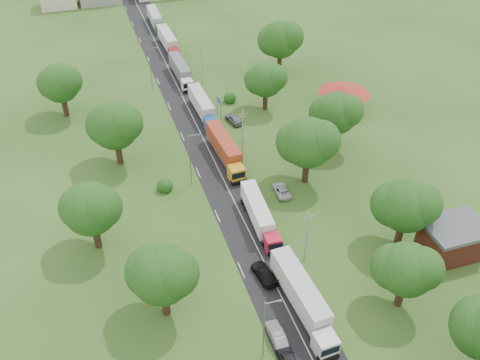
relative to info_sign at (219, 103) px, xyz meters
name	(u,v)px	position (x,y,z in m)	size (l,w,h in m)	color
ground	(252,236)	(-5.20, -35.00, -3.00)	(260.00, 260.00, 0.00)	#274818
road	(215,162)	(-5.20, -15.00, -3.00)	(8.00, 200.00, 0.04)	black
info_sign	(219,103)	(0.00, 0.00, 0.00)	(0.12, 3.10, 4.10)	slate
pole_1	(307,237)	(0.30, -42.00, 1.68)	(1.60, 0.24, 9.00)	gray
pole_2	(243,132)	(0.30, -14.00, 1.68)	(1.60, 0.24, 9.00)	gray
pole_3	(202,66)	(0.30, 14.00, 1.68)	(1.60, 0.24, 9.00)	gray
pole_4	(174,20)	(0.30, 42.00, 1.68)	(1.60, 0.24, 9.00)	gray
lamp_0	(265,328)	(-10.55, -55.00, 2.55)	(2.03, 0.22, 10.00)	slate
lamp_1	(191,158)	(-10.55, -20.00, 2.55)	(2.03, 0.22, 10.00)	slate
lamp_2	(151,67)	(-10.55, 15.00, 2.55)	(2.03, 0.22, 10.00)	slate
tree_2	(406,269)	(8.79, -52.86, 3.59)	(8.00, 8.00, 10.10)	#382616
tree_3	(406,205)	(14.79, -42.84, 4.22)	(8.80, 8.80, 11.07)	#382616
tree_4	(308,142)	(7.79, -24.83, 4.85)	(9.60, 9.60, 12.05)	#382616
tree_5	(336,113)	(16.79, -16.84, 4.22)	(8.80, 8.80, 11.07)	#382616
tree_6	(266,80)	(9.79, 0.14, 3.59)	(8.00, 8.00, 10.10)	#382616
tree_7	(280,39)	(18.79, 15.17, 4.85)	(9.60, 9.60, 12.05)	#382616
tree_10	(162,273)	(-20.21, -44.84, 4.22)	(8.80, 8.80, 11.07)	#382616
tree_11	(90,208)	(-27.21, -29.84, 4.22)	(8.80, 8.80, 11.07)	#382616
tree_12	(114,125)	(-21.21, -9.83, 4.85)	(9.60, 9.60, 12.05)	#382616
tree_13	(60,83)	(-29.21, 10.16, 4.22)	(8.80, 8.80, 11.07)	#382616
house_brick	(453,239)	(20.80, -47.00, -0.35)	(8.60, 6.60, 5.20)	maroon
house_cream	(344,93)	(24.80, -5.00, 0.64)	(10.08, 10.08, 5.80)	beige
truck_0	(303,298)	(-3.48, -49.98, -0.69)	(3.35, 15.74, 4.35)	silver
truck_1	(259,214)	(-3.25, -32.79, -1.00)	(2.98, 13.63, 3.77)	red
truck_2	(225,149)	(-3.18, -14.80, -0.78)	(3.26, 15.17, 4.19)	gold
truck_3	(202,106)	(-3.02, 1.49, -0.92)	(2.72, 14.18, 3.93)	#174C8B
truck_4	(181,71)	(-3.53, 18.47, -0.96)	(2.72, 13.94, 3.86)	white
truck_5	(168,41)	(-2.87, 35.08, -0.87)	(2.83, 14.53, 4.02)	maroon
truck_6	(155,19)	(-3.05, 51.24, -0.99)	(2.50, 13.66, 3.79)	#286B36
car_lane_front	(288,360)	(-8.20, -56.76, -2.18)	(1.95, 4.84, 1.65)	black
car_lane_mid	(276,334)	(-8.20, -53.00, -2.26)	(1.57, 4.49, 1.48)	gray
car_lane_rear	(264,273)	(-6.20, -43.20, -2.24)	(2.14, 5.25, 1.52)	black
car_verge_near	(281,190)	(2.80, -26.87, -2.34)	(2.19, 4.75, 1.32)	silver
car_verge_far	(234,119)	(2.06, -3.08, -2.20)	(1.89, 4.70, 1.60)	slate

